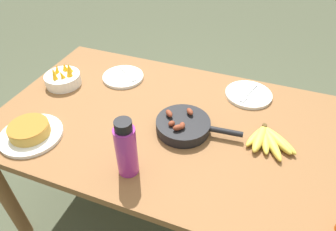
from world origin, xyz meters
The scene contains 9 objects.
ground_plane centered at (0.00, 0.00, 0.00)m, with size 14.00×14.00×0.00m, color #474C38.
dining_table centered at (0.00, 0.00, 0.65)m, with size 1.56×0.94×0.74m.
banana_bunch centered at (0.44, 0.02, 0.76)m, with size 0.22×0.20×0.04m.
skillet centered at (0.09, -0.04, 0.77)m, with size 0.37×0.23×0.08m.
frittata_plate_center centered at (-0.51, -0.30, 0.77)m, with size 0.26×0.26×0.06m.
empty_plate_near_front centered at (0.31, 0.32, 0.75)m, with size 0.23×0.23×0.02m.
empty_plate_far_left centered at (-0.35, 0.24, 0.75)m, with size 0.22×0.22×0.02m.
fruit_bowl_mango centered at (-0.61, 0.08, 0.78)m, with size 0.18×0.18×0.11m.
water_bottle centered at (-0.04, -0.32, 0.86)m, with size 0.08×0.08×0.25m.
Camera 1 is at (0.36, -0.95, 1.64)m, focal length 32.00 mm.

